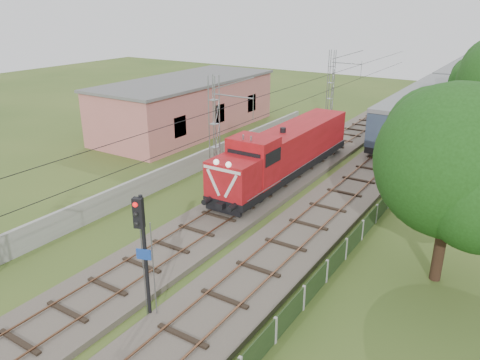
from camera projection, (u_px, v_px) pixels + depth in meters
The scene contains 12 objects.
ground at pixel (119, 286), 21.78m from camera, with size 140.00×140.00×0.00m, color #374F1D.
track_main at pixel (208, 226), 27.22m from camera, with size 4.20×70.00×0.45m.
track_side at pixel (365, 176), 34.92m from camera, with size 4.20×80.00×0.45m.
catenary at pixel (215, 135), 31.25m from camera, with size 3.31×70.00×8.00m.
boundary_wall at pixel (177, 172), 34.22m from camera, with size 0.25×40.00×1.50m, color #9E9E99.
station_building at pixel (187, 105), 47.27m from camera, with size 8.40×20.40×5.22m.
fence at pixel (303, 298), 19.89m from camera, with size 0.12×32.00×1.20m.
locomotive at pixel (285, 152), 34.04m from camera, with size 2.89×16.50×4.19m.
coach_rake at pixel (460, 76), 65.40m from camera, with size 3.21×71.51×3.71m.
signal_post at pixel (142, 238), 18.11m from camera, with size 0.60×0.48×5.59m.
tree_a at pixel (456, 164), 20.20m from camera, with size 7.23×6.88×9.37m.
tree_c at pixel (480, 86), 44.46m from camera, with size 6.06×5.77×7.86m.
Camera 1 is at (14.78, -12.59, 12.40)m, focal length 35.00 mm.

